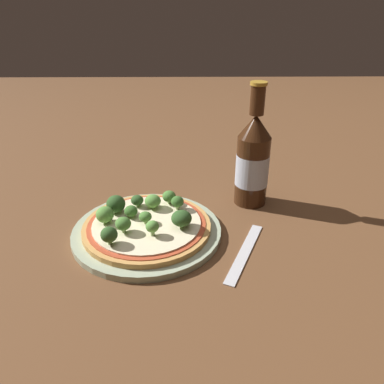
# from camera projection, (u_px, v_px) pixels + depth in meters

# --- Properties ---
(ground_plane) EXTENTS (3.00, 3.00, 0.00)m
(ground_plane) POSITION_uv_depth(u_px,v_px,m) (152.00, 232.00, 0.68)
(ground_plane) COLOR brown
(plate) EXTENTS (0.27, 0.27, 0.01)m
(plate) POSITION_uv_depth(u_px,v_px,m) (147.00, 231.00, 0.67)
(plate) COLOR #A3B293
(plate) RESTS_ON ground_plane
(pizza) EXTENTS (0.23, 0.23, 0.01)m
(pizza) POSITION_uv_depth(u_px,v_px,m) (147.00, 226.00, 0.66)
(pizza) COLOR tan
(pizza) RESTS_ON plate
(broccoli_floret_0) EXTENTS (0.02, 0.02, 0.02)m
(broccoli_floret_0) POSITION_uv_depth(u_px,v_px,m) (145.00, 217.00, 0.65)
(broccoli_floret_0) COLOR #89A866
(broccoli_floret_0) RESTS_ON pizza
(broccoli_floret_1) EXTENTS (0.03, 0.03, 0.03)m
(broccoli_floret_1) POSITION_uv_depth(u_px,v_px,m) (109.00, 235.00, 0.59)
(broccoli_floret_1) COLOR #89A866
(broccoli_floret_1) RESTS_ON pizza
(broccoli_floret_2) EXTENTS (0.04, 0.04, 0.03)m
(broccoli_floret_2) POSITION_uv_depth(u_px,v_px,m) (182.00, 218.00, 0.64)
(broccoli_floret_2) COLOR #89A866
(broccoli_floret_2) RESTS_ON pizza
(broccoli_floret_3) EXTENTS (0.03, 0.03, 0.03)m
(broccoli_floret_3) POSITION_uv_depth(u_px,v_px,m) (105.00, 215.00, 0.65)
(broccoli_floret_3) COLOR #89A866
(broccoli_floret_3) RESTS_ON pizza
(broccoli_floret_4) EXTENTS (0.02, 0.02, 0.03)m
(broccoli_floret_4) POSITION_uv_depth(u_px,v_px,m) (177.00, 202.00, 0.70)
(broccoli_floret_4) COLOR #89A866
(broccoli_floret_4) RESTS_ON pizza
(broccoli_floret_5) EXTENTS (0.03, 0.03, 0.03)m
(broccoli_floret_5) POSITION_uv_depth(u_px,v_px,m) (169.00, 196.00, 0.72)
(broccoli_floret_5) COLOR #89A866
(broccoli_floret_5) RESTS_ON pizza
(broccoli_floret_6) EXTENTS (0.03, 0.03, 0.03)m
(broccoli_floret_6) POSITION_uv_depth(u_px,v_px,m) (116.00, 204.00, 0.68)
(broccoli_floret_6) COLOR #89A866
(broccoli_floret_6) RESTS_ON pizza
(broccoli_floret_7) EXTENTS (0.02, 0.02, 0.02)m
(broccoli_floret_7) POSITION_uv_depth(u_px,v_px,m) (137.00, 200.00, 0.71)
(broccoli_floret_7) COLOR #89A866
(broccoli_floret_7) RESTS_ON pizza
(broccoli_floret_8) EXTENTS (0.02, 0.02, 0.03)m
(broccoli_floret_8) POSITION_uv_depth(u_px,v_px,m) (152.00, 227.00, 0.62)
(broccoli_floret_8) COLOR #89A866
(broccoli_floret_8) RESTS_ON pizza
(broccoli_floret_9) EXTENTS (0.03, 0.03, 0.03)m
(broccoli_floret_9) POSITION_uv_depth(u_px,v_px,m) (123.00, 224.00, 0.63)
(broccoli_floret_9) COLOR #89A866
(broccoli_floret_9) RESTS_ON pizza
(broccoli_floret_10) EXTENTS (0.03, 0.03, 0.03)m
(broccoli_floret_10) POSITION_uv_depth(u_px,v_px,m) (154.00, 201.00, 0.70)
(broccoli_floret_10) COLOR #89A866
(broccoli_floret_10) RESTS_ON pizza
(broccoli_floret_11) EXTENTS (0.02, 0.02, 0.02)m
(broccoli_floret_11) POSITION_uv_depth(u_px,v_px,m) (131.00, 211.00, 0.67)
(broccoli_floret_11) COLOR #89A866
(broccoli_floret_11) RESTS_ON pizza
(beer_bottle) EXTENTS (0.07, 0.07, 0.25)m
(beer_bottle) POSITION_uv_depth(u_px,v_px,m) (253.00, 160.00, 0.74)
(beer_bottle) COLOR #381E0F
(beer_bottle) RESTS_ON ground_plane
(fork) EXTENTS (0.09, 0.17, 0.00)m
(fork) POSITION_uv_depth(u_px,v_px,m) (245.00, 252.00, 0.62)
(fork) COLOR silver
(fork) RESTS_ON ground_plane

